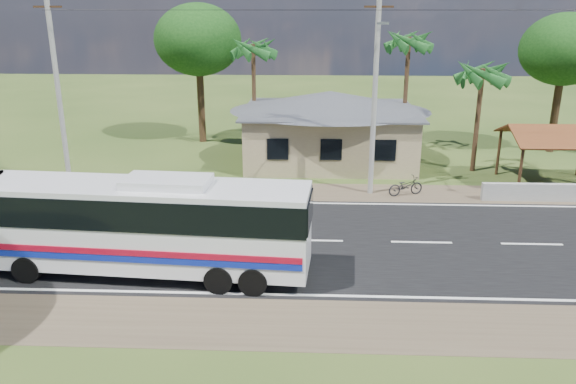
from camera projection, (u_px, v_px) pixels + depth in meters
The scene contains 13 objects.
ground at pixel (313, 241), 23.40m from camera, with size 120.00×120.00×0.00m, color #2B4217.
road at pixel (313, 241), 23.40m from camera, with size 120.00×16.00×0.03m.
house at pixel (330, 119), 34.87m from camera, with size 12.40×10.00×5.00m.
waiting_shed at pixel (556, 135), 30.09m from camera, with size 5.20×4.48×3.35m.
concrete_barrier at pixel (552, 192), 28.09m from camera, with size 7.00×0.30×0.90m, color #9E9E99.
utility_poles at pixel (369, 82), 27.64m from camera, with size 32.80×2.22×11.00m.
palm_near at pixel (482, 74), 31.67m from camera, with size 2.80×2.80×6.70m.
palm_mid at pixel (409, 42), 35.63m from camera, with size 2.80×2.80×8.20m.
palm_far at pixel (253, 49), 36.66m from camera, with size 2.80×2.80×7.70m.
tree_behind_house at pixel (198, 40), 38.58m from camera, with size 6.00×6.00×9.61m.
tree_behind_shed at pixel (565, 50), 35.85m from camera, with size 5.60×5.60×9.02m.
coach_bus at pixel (143, 219), 19.89m from camera, with size 12.07×3.38×3.70m.
motorcycle at pixel (406, 186), 28.95m from camera, with size 0.66×1.90×1.00m, color black.
Camera 1 is at (-0.12, -21.61, 9.27)m, focal length 35.00 mm.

